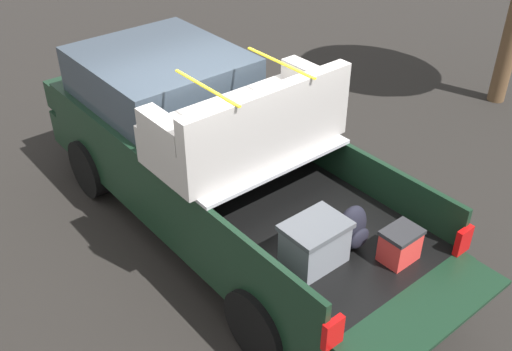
% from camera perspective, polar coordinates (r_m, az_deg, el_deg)
% --- Properties ---
extents(ground_plane, '(40.00, 40.00, 0.00)m').
position_cam_1_polar(ground_plane, '(7.37, -2.98, -5.09)').
color(ground_plane, black).
extents(pickup_truck, '(6.05, 2.09, 2.23)m').
position_cam_1_polar(pickup_truck, '(7.05, -5.03, 2.58)').
color(pickup_truck, black).
rests_on(pickup_truck, ground_plane).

